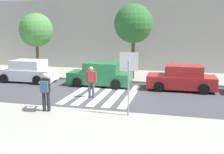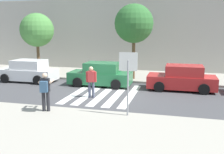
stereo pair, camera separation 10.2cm
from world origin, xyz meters
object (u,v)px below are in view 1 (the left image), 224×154
object	(u,v)px
stop_sign	(129,70)
parked_car_white	(28,72)
parked_car_red	(182,78)
photographer_with_backpack	(46,89)
pedestrian_crossing	(91,80)
parked_car_green	(101,75)
street_tree_west	(36,30)
street_tree_center	(133,24)

from	to	relation	value
stop_sign	parked_car_white	size ratio (longest dim) A/B	0.65
parked_car_white	parked_car_red	world-z (taller)	same
photographer_with_backpack	pedestrian_crossing	xyz separation A→B (m)	(1.03, 3.20, -0.19)
photographer_with_backpack	pedestrian_crossing	world-z (taller)	photographer_with_backpack
pedestrian_crossing	parked_car_white	world-z (taller)	pedestrian_crossing
pedestrian_crossing	stop_sign	bearing A→B (deg)	-47.60
stop_sign	parked_car_red	world-z (taller)	stop_sign
parked_car_green	street_tree_west	xyz separation A→B (m)	(-5.97, 2.44, 2.87)
stop_sign	street_tree_center	size ratio (longest dim) A/B	0.50
stop_sign	parked_car_white	distance (m)	10.32
pedestrian_crossing	parked_car_red	distance (m)	5.72
parked_car_green	street_tree_center	distance (m)	4.38
parked_car_red	stop_sign	bearing A→B (deg)	-110.95
photographer_with_backpack	parked_car_red	world-z (taller)	photographer_with_backpack
street_tree_center	pedestrian_crossing	bearing A→B (deg)	-105.12
parked_car_white	street_tree_center	distance (m)	8.24
stop_sign	parked_car_green	xyz separation A→B (m)	(-2.96, 5.87, -1.36)
parked_car_green	photographer_with_backpack	bearing A→B (deg)	-96.05
photographer_with_backpack	street_tree_west	bearing A→B (deg)	121.45
photographer_with_backpack	street_tree_center	size ratio (longest dim) A/B	0.32
parked_car_green	street_tree_center	world-z (taller)	street_tree_center
pedestrian_crossing	street_tree_west	size ratio (longest dim) A/B	0.36
stop_sign	pedestrian_crossing	xyz separation A→B (m)	(-2.59, 2.83, -1.11)
stop_sign	parked_car_red	bearing A→B (deg)	69.05
pedestrian_crossing	parked_car_green	bearing A→B (deg)	96.99
street_tree_west	parked_car_green	bearing A→B (deg)	-22.26
photographer_with_backpack	pedestrian_crossing	bearing A→B (deg)	72.11
parked_car_white	parked_car_red	xyz separation A→B (m)	(10.62, 0.00, 0.00)
parked_car_white	street_tree_west	size ratio (longest dim) A/B	0.86
parked_car_white	pedestrian_crossing	bearing A→B (deg)	-27.69
photographer_with_backpack	street_tree_center	bearing A→B (deg)	73.82
photographer_with_backpack	stop_sign	bearing A→B (deg)	5.80
parked_car_green	street_tree_west	bearing A→B (deg)	157.74
stop_sign	pedestrian_crossing	size ratio (longest dim) A/B	1.55
pedestrian_crossing	parked_car_white	distance (m)	6.54
street_tree_west	stop_sign	bearing A→B (deg)	-42.96
street_tree_center	parked_car_white	bearing A→B (deg)	-163.03
stop_sign	parked_car_white	bearing A→B (deg)	144.97
stop_sign	street_tree_center	world-z (taller)	street_tree_center
parked_car_white	street_tree_center	xyz separation A→B (m)	(7.20, 2.20, 3.34)
street_tree_center	parked_car_red	bearing A→B (deg)	-32.74
parked_car_white	street_tree_west	bearing A→B (deg)	102.76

